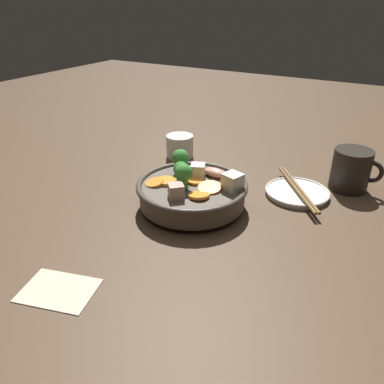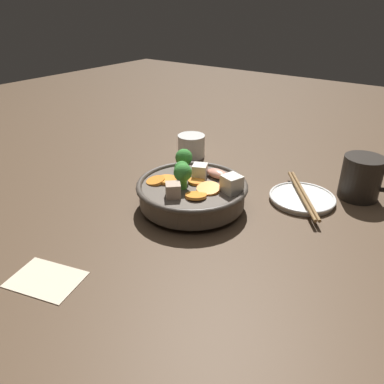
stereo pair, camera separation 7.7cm
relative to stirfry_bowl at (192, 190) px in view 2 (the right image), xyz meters
name	(u,v)px [view 2 (the right image)]	position (x,y,z in m)	size (l,w,h in m)	color
ground_plane	(192,206)	(0.00, 0.00, -0.04)	(3.00, 3.00, 0.00)	#4C3826
stirfry_bowl	(192,190)	(0.00, 0.00, 0.00)	(0.23, 0.23, 0.10)	#51473D
side_saucer	(302,198)	(0.18, 0.16, -0.03)	(0.14, 0.14, 0.01)	white
tea_cup	(191,146)	(-0.17, 0.22, -0.01)	(0.07, 0.07, 0.06)	white
dark_mug	(362,178)	(0.27, 0.25, 0.01)	(0.11, 0.08, 0.09)	black
napkin	(46,279)	(-0.05, -0.32, -0.04)	(0.13, 0.10, 0.00)	beige
chopsticks_pair	(303,194)	(0.18, 0.16, -0.02)	(0.14, 0.19, 0.01)	olive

